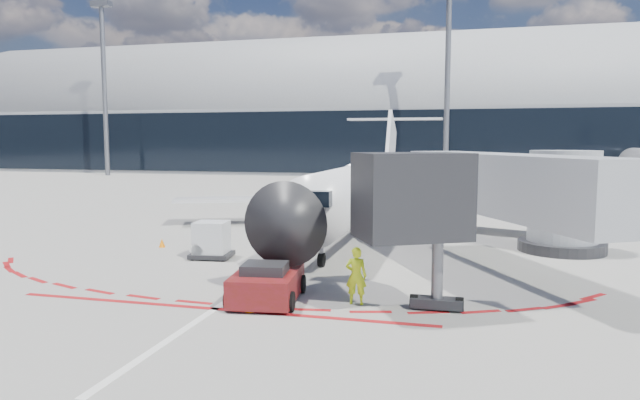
% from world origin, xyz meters
% --- Properties ---
extents(ground, '(260.00, 260.00, 0.00)m').
position_xyz_m(ground, '(0.00, 0.00, 0.00)').
color(ground, slate).
rests_on(ground, ground).
extents(apron_centerline, '(0.25, 40.00, 0.01)m').
position_xyz_m(apron_centerline, '(0.00, 2.00, 0.01)').
color(apron_centerline, silver).
rests_on(apron_centerline, ground).
extents(apron_stop_bar, '(14.00, 0.25, 0.01)m').
position_xyz_m(apron_stop_bar, '(0.00, -11.50, 0.01)').
color(apron_stop_bar, maroon).
rests_on(apron_stop_bar, ground).
extents(terminal_building, '(150.00, 24.15, 24.00)m').
position_xyz_m(terminal_building, '(0.00, 64.97, 8.52)').
color(terminal_building, '#929598').
rests_on(terminal_building, ground).
extents(jet_bridge, '(10.03, 15.20, 4.90)m').
position_xyz_m(jet_bridge, '(9.79, -3.01, 3.01)').
color(jet_bridge, '#94979C').
rests_on(jet_bridge, ground).
extents(light_mast_west, '(0.70, 0.70, 25.00)m').
position_xyz_m(light_mast_west, '(-45.00, 48.00, 12.50)').
color(light_mast_west, slate).
rests_on(light_mast_west, ground).
extents(light_mast_centre, '(0.70, 0.70, 25.00)m').
position_xyz_m(light_mast_centre, '(5.00, 48.00, 12.50)').
color(light_mast_centre, slate).
rests_on(light_mast_centre, ground).
extents(regional_jet, '(24.70, 30.45, 7.63)m').
position_xyz_m(regional_jet, '(1.78, 6.21, 2.55)').
color(regional_jet, silver).
rests_on(regional_jet, ground).
extents(pushback_tug, '(2.50, 5.17, 1.32)m').
position_xyz_m(pushback_tug, '(1.28, -10.23, 0.58)').
color(pushback_tug, '#57140C').
rests_on(pushback_tug, ground).
extents(ramp_worker, '(0.72, 0.50, 1.88)m').
position_xyz_m(ramp_worker, '(4.19, -9.87, 0.94)').
color(ramp_worker, '#CDEF19').
rests_on(ramp_worker, ground).
extents(uld_container, '(1.93, 1.70, 1.66)m').
position_xyz_m(uld_container, '(-3.43, -4.37, 0.82)').
color(uld_container, black).
rests_on(uld_container, ground).
extents(safety_cone_left, '(0.31, 0.31, 0.43)m').
position_xyz_m(safety_cone_left, '(-6.96, -2.56, 0.22)').
color(safety_cone_left, orange).
rests_on(safety_cone_left, ground).
extents(safety_cone_right, '(0.39, 0.39, 0.54)m').
position_xyz_m(safety_cone_right, '(1.17, -11.46, 0.27)').
color(safety_cone_right, orange).
rests_on(safety_cone_right, ground).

